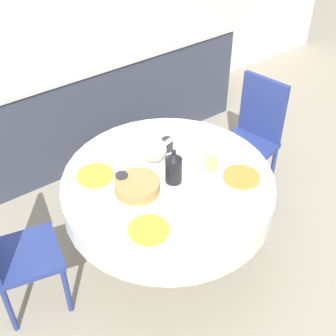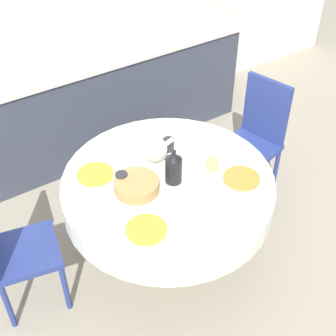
% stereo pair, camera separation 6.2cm
% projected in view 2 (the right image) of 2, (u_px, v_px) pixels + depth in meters
% --- Properties ---
extents(ground_plane, '(12.00, 12.00, 0.00)m').
position_uv_depth(ground_plane, '(168.00, 254.00, 3.42)').
color(ground_plane, '#9E937F').
extents(wall_back, '(7.00, 0.05, 2.60)m').
position_uv_depth(wall_back, '(41.00, 0.00, 3.76)').
color(wall_back, silver).
rests_on(wall_back, ground_plane).
extents(kitchen_counter, '(3.24, 0.64, 0.92)m').
position_uv_depth(kitchen_counter, '(72.00, 107.00, 4.09)').
color(kitchen_counter, '#383D4C').
rests_on(kitchen_counter, ground_plane).
extents(dining_table, '(1.36, 1.36, 0.74)m').
position_uv_depth(dining_table, '(168.00, 192.00, 3.02)').
color(dining_table, brown).
rests_on(dining_table, ground_plane).
extents(chair_left, '(0.48, 0.48, 0.97)m').
position_uv_depth(chair_left, '(256.00, 134.00, 3.66)').
color(chair_left, navy).
rests_on(chair_left, ground_plane).
extents(chair_right, '(0.47, 0.47, 0.97)m').
position_uv_depth(chair_right, '(9.00, 246.00, 2.79)').
color(chair_right, navy).
rests_on(chair_right, ground_plane).
extents(plate_near_left, '(0.23, 0.23, 0.01)m').
position_uv_depth(plate_near_left, '(146.00, 229.00, 2.60)').
color(plate_near_left, yellow).
rests_on(plate_near_left, dining_table).
extents(cup_near_left, '(0.08, 0.08, 0.09)m').
position_uv_depth(cup_near_left, '(169.00, 205.00, 2.69)').
color(cup_near_left, white).
rests_on(cup_near_left, dining_table).
extents(plate_near_right, '(0.23, 0.23, 0.01)m').
position_uv_depth(plate_near_right, '(242.00, 178.00, 2.93)').
color(plate_near_right, orange).
rests_on(plate_near_right, dining_table).
extents(cup_near_right, '(0.08, 0.08, 0.09)m').
position_uv_depth(cup_near_right, '(212.00, 164.00, 2.98)').
color(cup_near_right, '#DBB766').
rests_on(cup_near_right, dining_table).
extents(plate_far_left, '(0.23, 0.23, 0.01)m').
position_uv_depth(plate_far_left, '(95.00, 174.00, 2.96)').
color(plate_far_left, yellow).
rests_on(plate_far_left, dining_table).
extents(cup_far_left, '(0.08, 0.08, 0.09)m').
position_uv_depth(cup_far_left, '(122.00, 179.00, 2.87)').
color(cup_far_left, '#28282D').
rests_on(cup_far_left, dining_table).
extents(plate_far_right, '(0.23, 0.23, 0.01)m').
position_uv_depth(plate_far_right, '(191.00, 136.00, 3.27)').
color(plate_far_right, white).
rests_on(plate_far_right, dining_table).
extents(cup_far_right, '(0.08, 0.08, 0.09)m').
position_uv_depth(cup_far_right, '(168.00, 144.00, 3.14)').
color(cup_far_right, '#28282D').
rests_on(cup_far_right, dining_table).
extents(coffee_carafe, '(0.11, 0.11, 0.24)m').
position_uv_depth(coffee_carafe, '(174.00, 168.00, 2.86)').
color(coffee_carafe, black).
rests_on(coffee_carafe, dining_table).
extents(teapot, '(0.23, 0.17, 0.22)m').
position_uv_depth(teapot, '(155.00, 149.00, 3.01)').
color(teapot, silver).
rests_on(teapot, dining_table).
extents(bread_basket, '(0.28, 0.28, 0.08)m').
position_uv_depth(bread_basket, '(137.00, 186.00, 2.83)').
color(bread_basket, '#AD844C').
rests_on(bread_basket, dining_table).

